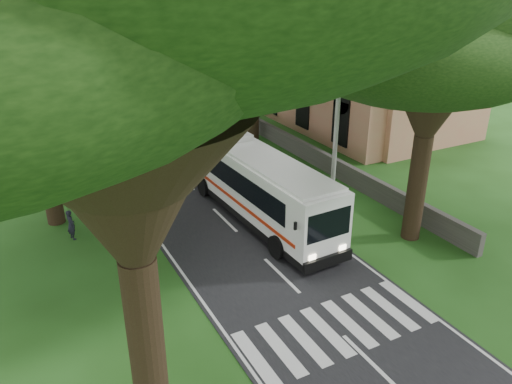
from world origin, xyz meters
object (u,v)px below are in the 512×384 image
at_px(church, 345,63).
at_px(coach_bus, 256,183).
at_px(distant_car_a, 85,88).
at_px(distant_car_b, 68,72).
at_px(pedestrian, 71,225).
at_px(pole_near, 335,141).
at_px(pole_far, 131,46).
at_px(pole_mid, 194,75).

height_order(church, coach_bus, church).
relative_size(distant_car_a, distant_car_b, 0.97).
bearing_deg(distant_car_a, pedestrian, 65.20).
xyz_separation_m(pole_near, distant_car_b, (-6.57, 46.71, -3.54)).
distance_m(church, distant_car_a, 28.26).
bearing_deg(pole_far, coach_bus, -95.64).
xyz_separation_m(coach_bus, pedestrian, (-9.24, 2.08, -1.19)).
distance_m(distant_car_b, pedestrian, 43.46).
height_order(pole_far, pedestrian, pole_far).
bearing_deg(pole_near, pole_mid, 90.00).
relative_size(church, coach_bus, 1.91).
distance_m(coach_bus, distant_car_b, 45.17).
height_order(pole_far, distant_car_a, pole_far).
distance_m(distant_car_a, distant_car_b, 10.51).
bearing_deg(pole_far, pole_near, -90.00).
bearing_deg(pole_near, coach_bus, 156.55).
height_order(pole_mid, distant_car_a, pole_mid).
bearing_deg(pole_mid, coach_bus, -101.67).
distance_m(coach_bus, pedestrian, 9.55).
xyz_separation_m(pole_mid, coach_bus, (-3.79, -18.36, -2.20)).
distance_m(pole_far, distant_car_b, 10.04).
bearing_deg(distant_car_a, church, 119.00).
bearing_deg(pedestrian, church, -83.03).
relative_size(pole_near, pedestrian, 5.10).
xyz_separation_m(church, coach_bus, (-16.15, -13.90, -2.93)).
relative_size(distant_car_a, pedestrian, 2.27).
relative_size(church, pole_near, 3.00).
xyz_separation_m(pole_far, pedestrian, (-13.03, -36.27, -3.40)).
xyz_separation_m(church, distant_car_a, (-18.81, 20.65, -4.27)).
distance_m(church, coach_bus, 21.51).
xyz_separation_m(coach_bus, distant_car_a, (-2.65, 34.56, -1.34)).
height_order(distant_car_a, distant_car_b, distant_car_a).
distance_m(pole_mid, coach_bus, 18.87).
relative_size(coach_bus, distant_car_b, 3.41).
height_order(pole_near, pedestrian, pole_near).
height_order(coach_bus, distant_car_b, coach_bus).
distance_m(pole_mid, distant_car_b, 27.73).
xyz_separation_m(pole_far, distant_car_a, (-6.44, -3.80, -3.54)).
bearing_deg(distant_car_a, pole_far, -162.79).
xyz_separation_m(coach_bus, distant_car_b, (-2.78, 45.06, -1.34)).
distance_m(church, pole_mid, 13.16).
bearing_deg(church, pole_mid, 160.19).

